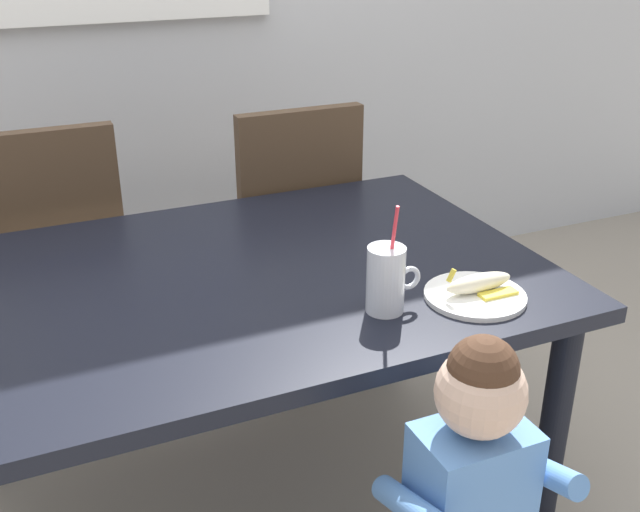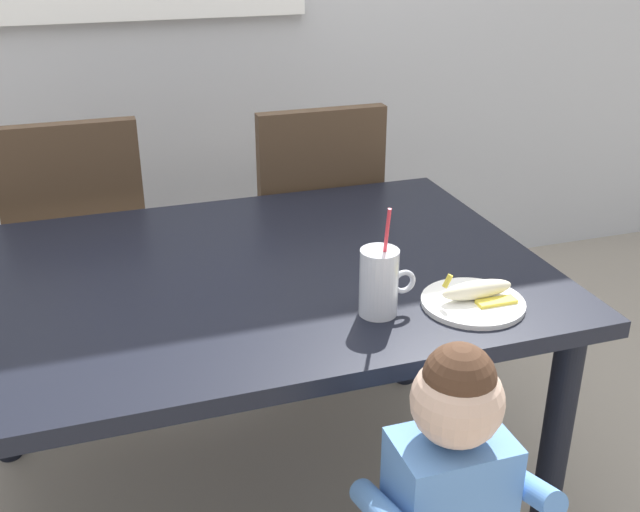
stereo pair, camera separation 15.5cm
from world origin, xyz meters
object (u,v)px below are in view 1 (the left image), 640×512
(dining_chair_left, at_px, (54,250))
(dining_table, at_px, (241,306))
(toddler_standing, at_px, (472,479))
(peeled_banana, at_px, (479,283))
(dining_chair_right, at_px, (289,222))
(milk_cup, at_px, (386,283))
(snack_plate, at_px, (475,296))

(dining_chair_left, bearing_deg, dining_table, 116.33)
(toddler_standing, distance_m, peeled_banana, 0.45)
(dining_chair_right, xyz_separation_m, milk_cup, (-0.16, -0.98, 0.25))
(dining_chair_left, bearing_deg, toddler_standing, 113.81)
(dining_chair_right, relative_size, peeled_banana, 5.58)
(dining_chair_right, height_order, peeled_banana, dining_chair_right)
(dining_chair_left, height_order, milk_cup, milk_cup)
(milk_cup, xyz_separation_m, peeled_banana, (0.23, -0.02, -0.04))
(dining_table, distance_m, milk_cup, 0.41)
(dining_table, relative_size, snack_plate, 6.41)
(toddler_standing, xyz_separation_m, milk_cup, (-0.01, 0.35, 0.26))
(toddler_standing, relative_size, peeled_banana, 4.87)
(dining_chair_left, height_order, peeled_banana, dining_chair_left)
(dining_chair_right, bearing_deg, dining_chair_left, -5.64)
(dining_chair_left, distance_m, dining_chair_right, 0.77)
(dining_table, relative_size, peeled_banana, 8.58)
(dining_chair_left, xyz_separation_m, peeled_banana, (0.84, -1.08, 0.21))
(dining_chair_left, relative_size, toddler_standing, 1.15)
(dining_table, distance_m, snack_plate, 0.57)
(peeled_banana, bearing_deg, milk_cup, 173.88)
(toddler_standing, bearing_deg, dining_chair_left, 113.81)
(dining_chair_left, height_order, dining_chair_right, same)
(peeled_banana, bearing_deg, toddler_standing, -123.88)
(peeled_banana, bearing_deg, dining_table, 145.14)
(dining_chair_left, relative_size, milk_cup, 3.81)
(milk_cup, relative_size, peeled_banana, 1.46)
(dining_table, height_order, milk_cup, milk_cup)
(snack_plate, xyz_separation_m, peeled_banana, (0.01, 0.01, 0.03))
(dining_chair_right, bearing_deg, toddler_standing, 83.63)
(dining_table, distance_m, toddler_standing, 0.70)
(snack_plate, distance_m, peeled_banana, 0.03)
(dining_table, xyz_separation_m, toddler_standing, (0.25, -0.65, -0.11))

